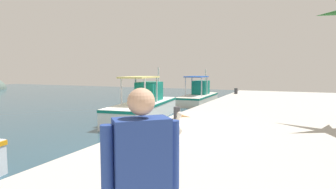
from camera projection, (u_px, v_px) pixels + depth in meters
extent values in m
cube|color=#BCB7AD|center=(314.00, 151.00, 7.36)|extent=(36.00, 10.00, 0.80)
cube|color=white|center=(144.00, 111.00, 14.40)|extent=(6.67, 2.63, 0.95)
cube|color=#0F7260|center=(144.00, 104.00, 14.36)|extent=(6.72, 2.68, 0.12)
cube|color=#0F7260|center=(149.00, 91.00, 15.09)|extent=(1.94, 1.30, 1.05)
cylinder|color=silver|center=(145.00, 92.00, 12.73)|extent=(0.08, 0.08, 1.31)
cylinder|color=silver|center=(121.00, 92.00, 13.08)|extent=(0.08, 0.08, 1.31)
cylinder|color=silver|center=(157.00, 90.00, 14.40)|extent=(0.08, 0.08, 1.31)
cylinder|color=silver|center=(136.00, 89.00, 14.75)|extent=(0.08, 0.08, 1.31)
cube|color=#D8CC72|center=(140.00, 77.00, 13.68)|extent=(2.78, 1.64, 0.08)
cylinder|color=silver|center=(158.00, 83.00, 16.60)|extent=(0.10, 0.10, 1.92)
torus|color=orange|center=(140.00, 91.00, 15.33)|extent=(0.55, 0.17, 0.54)
cube|color=silver|center=(198.00, 99.00, 21.80)|extent=(6.10, 2.03, 0.70)
cube|color=#0F7260|center=(198.00, 96.00, 21.77)|extent=(6.14, 2.07, 0.12)
cube|color=#0F7260|center=(201.00, 87.00, 22.41)|extent=(1.73, 1.16, 1.12)
cylinder|color=silver|center=(202.00, 87.00, 20.21)|extent=(0.08, 0.08, 1.44)
cylinder|color=silver|center=(185.00, 87.00, 20.70)|extent=(0.08, 0.08, 1.44)
cylinder|color=silver|center=(207.00, 86.00, 21.71)|extent=(0.08, 0.08, 1.44)
cylinder|color=silver|center=(192.00, 86.00, 22.20)|extent=(0.08, 0.08, 1.44)
cube|color=#1E4CB2|center=(197.00, 77.00, 21.14)|extent=(2.49, 1.43, 0.08)
cylinder|color=silver|center=(206.00, 81.00, 23.76)|extent=(0.10, 0.10, 2.11)
cylinder|color=tan|center=(169.00, 138.00, 6.74)|extent=(0.04, 0.04, 0.22)
cylinder|color=tan|center=(172.00, 138.00, 6.82)|extent=(0.04, 0.04, 0.22)
ellipsoid|color=white|center=(172.00, 129.00, 6.72)|extent=(0.51, 0.71, 0.40)
ellipsoid|color=silver|center=(170.00, 126.00, 6.75)|extent=(0.52, 0.63, 0.28)
cylinder|color=white|center=(177.00, 121.00, 6.57)|extent=(0.15, 0.21, 0.27)
sphere|color=white|center=(180.00, 115.00, 6.51)|extent=(0.20, 0.20, 0.16)
cone|color=#F2B272|center=(186.00, 117.00, 6.37)|extent=(0.16, 0.31, 0.07)
cube|color=navy|center=(142.00, 156.00, 2.13)|extent=(0.48, 0.48, 0.61)
cylinder|color=navy|center=(173.00, 155.00, 2.22)|extent=(0.10, 0.10, 0.58)
cylinder|color=navy|center=(107.00, 162.00, 2.04)|extent=(0.10, 0.10, 0.58)
sphere|color=tan|center=(141.00, 102.00, 2.09)|extent=(0.22, 0.22, 0.22)
cylinder|color=#333338|center=(177.00, 113.00, 10.20)|extent=(0.26, 0.26, 0.45)
cylinder|color=#333338|center=(236.00, 91.00, 21.57)|extent=(0.27, 0.27, 0.46)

